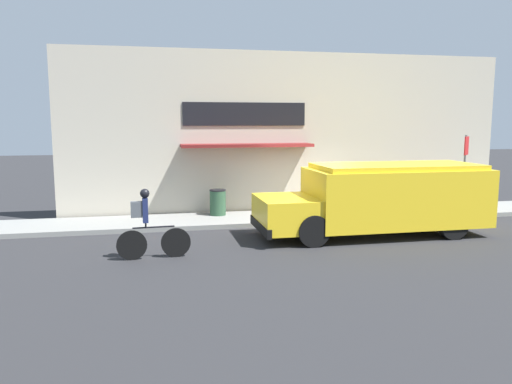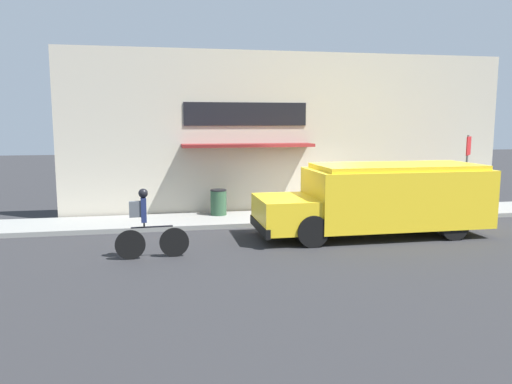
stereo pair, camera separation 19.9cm
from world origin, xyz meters
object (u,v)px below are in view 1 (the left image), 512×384
(school_bus, at_px, (382,198))
(trash_bin, at_px, (218,202))
(stop_sign_post, at_px, (465,161))
(cyclist, at_px, (148,225))

(school_bus, distance_m, trash_bin, 5.20)
(stop_sign_post, distance_m, trash_bin, 8.24)
(school_bus, relative_size, cyclist, 3.77)
(cyclist, height_order, stop_sign_post, stop_sign_post)
(stop_sign_post, relative_size, trash_bin, 3.09)
(school_bus, height_order, trash_bin, school_bus)
(stop_sign_post, xyz_separation_m, trash_bin, (-8.07, 1.08, -1.29))
(cyclist, distance_m, stop_sign_post, 10.78)
(school_bus, distance_m, cyclist, 6.41)
(school_bus, bearing_deg, cyclist, -169.39)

